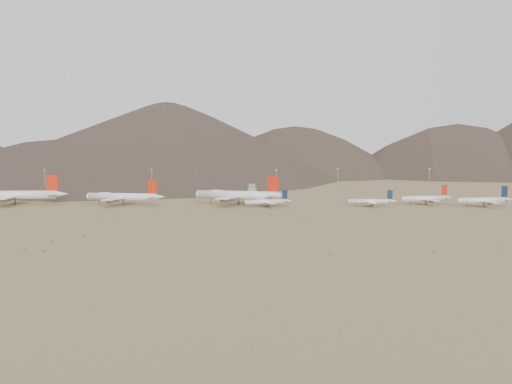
{
  "coord_description": "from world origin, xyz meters",
  "views": [
    {
      "loc": [
        37.35,
        -399.06,
        38.8
      ],
      "look_at": [
        34.22,
        30.0,
        10.49
      ],
      "focal_mm": 40.0,
      "sensor_mm": 36.0,
      "label": 1
    }
  ],
  "objects_px": {
    "widebody_west": "(13,195)",
    "narrowbody_b": "(372,201)",
    "narrowbody_a": "(268,202)",
    "control_tower": "(252,191)",
    "widebody_centre": "(122,197)",
    "widebody_east": "(237,195)"
  },
  "relations": [
    {
      "from": "widebody_centre",
      "to": "narrowbody_a",
      "type": "height_order",
      "value": "widebody_centre"
    },
    {
      "from": "widebody_centre",
      "to": "narrowbody_b",
      "type": "relative_size",
      "value": 1.71
    },
    {
      "from": "widebody_centre",
      "to": "control_tower",
      "type": "xyz_separation_m",
      "value": [
        98.13,
        85.36,
        -1.29
      ]
    },
    {
      "from": "widebody_west",
      "to": "widebody_east",
      "type": "bearing_deg",
      "value": -6.46
    },
    {
      "from": "widebody_centre",
      "to": "widebody_east",
      "type": "relative_size",
      "value": 0.88
    },
    {
      "from": "narrowbody_a",
      "to": "narrowbody_b",
      "type": "xyz_separation_m",
      "value": [
        77.59,
        4.19,
        -0.04
      ]
    },
    {
      "from": "widebody_west",
      "to": "control_tower",
      "type": "xyz_separation_m",
      "value": [
        182.4,
        84.2,
        -2.54
      ]
    },
    {
      "from": "narrowbody_a",
      "to": "control_tower",
      "type": "xyz_separation_m",
      "value": [
        -13.16,
        99.8,
        1.29
      ]
    },
    {
      "from": "widebody_east",
      "to": "narrowbody_a",
      "type": "distance_m",
      "value": 29.45
    },
    {
      "from": "widebody_east",
      "to": "control_tower",
      "type": "distance_m",
      "value": 82.88
    },
    {
      "from": "widebody_centre",
      "to": "narrowbody_a",
      "type": "bearing_deg",
      "value": 3.78
    },
    {
      "from": "narrowbody_a",
      "to": "narrowbody_b",
      "type": "relative_size",
      "value": 0.97
    },
    {
      "from": "widebody_west",
      "to": "widebody_centre",
      "type": "bearing_deg",
      "value": -7.91
    },
    {
      "from": "widebody_west",
      "to": "widebody_centre",
      "type": "distance_m",
      "value": 84.29
    },
    {
      "from": "widebody_centre",
      "to": "narrowbody_b",
      "type": "xyz_separation_m",
      "value": [
        188.88,
        -10.25,
        -2.62
      ]
    },
    {
      "from": "widebody_east",
      "to": "control_tower",
      "type": "height_order",
      "value": "widebody_east"
    },
    {
      "from": "widebody_centre",
      "to": "widebody_east",
      "type": "height_order",
      "value": "widebody_east"
    },
    {
      "from": "widebody_centre",
      "to": "narrowbody_a",
      "type": "distance_m",
      "value": 112.25
    },
    {
      "from": "narrowbody_a",
      "to": "narrowbody_b",
      "type": "distance_m",
      "value": 77.7
    },
    {
      "from": "widebody_west",
      "to": "narrowbody_b",
      "type": "relative_size",
      "value": 2.05
    },
    {
      "from": "widebody_west",
      "to": "widebody_east",
      "type": "xyz_separation_m",
      "value": [
        172.23,
        1.98,
        -0.13
      ]
    },
    {
      "from": "widebody_west",
      "to": "narrowbody_a",
      "type": "xyz_separation_m",
      "value": [
        195.56,
        -15.61,
        -3.83
      ]
    }
  ]
}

